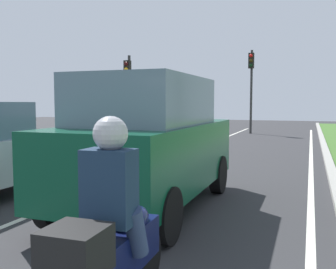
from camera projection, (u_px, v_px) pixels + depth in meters
ground_plane at (193, 160)px, 12.46m from camera, size 60.00×60.00×0.00m
lane_line_center at (173, 158)px, 12.71m from camera, size 0.12×32.00×0.01m
lane_line_right_edge at (311, 166)px, 11.21m from camera, size 0.12×32.00×0.01m
curb_right at (330, 165)px, 11.03m from camera, size 0.24×48.00×0.12m
car_suv_ahead at (149, 142)px, 6.60m from camera, size 2.00×4.51×2.28m
motorcycle at (109, 263)px, 3.04m from camera, size 0.41×1.90×1.01m
rider_person at (111, 185)px, 3.03m from camera, size 0.51×0.41×1.16m
traffic_light_overhead_left at (128, 83)px, 19.08m from camera, size 0.32×0.50×4.21m
traffic_light_far_median at (251, 77)px, 22.75m from camera, size 0.32×0.50×4.99m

